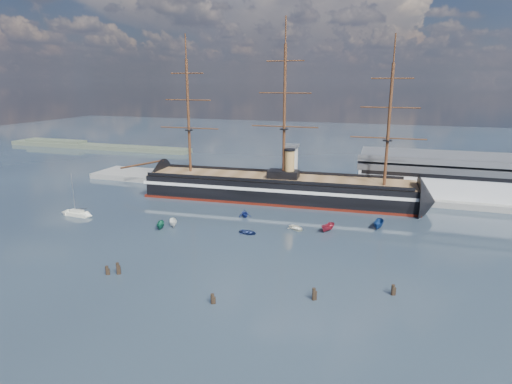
% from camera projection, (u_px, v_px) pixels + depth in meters
% --- Properties ---
extents(ground, '(600.00, 600.00, 0.00)m').
position_uv_depth(ground, '(253.00, 217.00, 125.78)').
color(ground, '#212B37').
rests_on(ground, ground).
extents(quay, '(180.00, 18.00, 2.00)m').
position_uv_depth(quay, '(311.00, 191.00, 155.76)').
color(quay, slate).
rests_on(quay, ground).
extents(warehouse, '(63.00, 21.00, 11.60)m').
position_uv_depth(warehouse, '(456.00, 176.00, 142.72)').
color(warehouse, '#B7BABC').
rests_on(warehouse, ground).
extents(quay_tower, '(5.00, 5.00, 15.00)m').
position_uv_depth(quay_tower, '(291.00, 165.00, 152.69)').
color(quay_tower, silver).
rests_on(quay_tower, ground).
extents(shoreline, '(120.00, 10.00, 4.00)m').
position_uv_depth(shoreline, '(84.00, 145.00, 255.26)').
color(shoreline, '#3F4C38').
rests_on(shoreline, ground).
extents(warship, '(113.36, 21.79, 53.94)m').
position_uv_depth(warship, '(272.00, 188.00, 143.11)').
color(warship, black).
rests_on(warship, ground).
extents(sailboat, '(8.22, 3.01, 12.90)m').
position_uv_depth(sailboat, '(77.00, 213.00, 126.48)').
color(sailboat, beige).
rests_on(sailboat, ground).
extents(motorboat_a, '(6.31, 5.08, 2.42)m').
position_uv_depth(motorboat_a, '(174.00, 227.00, 117.39)').
color(motorboat_a, white).
rests_on(motorboat_a, ground).
extents(motorboat_b, '(1.60, 3.12, 1.39)m').
position_uv_depth(motorboat_b, '(248.00, 234.00, 111.72)').
color(motorboat_b, navy).
rests_on(motorboat_b, ground).
extents(motorboat_c, '(6.65, 4.63, 2.50)m').
position_uv_depth(motorboat_c, '(328.00, 231.00, 113.70)').
color(motorboat_c, maroon).
rests_on(motorboat_c, ground).
extents(motorboat_d, '(7.11, 6.32, 2.46)m').
position_uv_depth(motorboat_d, '(245.00, 217.00, 125.85)').
color(motorboat_d, navy).
rests_on(motorboat_d, ground).
extents(motorboat_e, '(2.92, 3.27, 1.47)m').
position_uv_depth(motorboat_e, '(297.00, 230.00, 114.84)').
color(motorboat_e, silver).
rests_on(motorboat_e, ground).
extents(motorboat_f, '(7.37, 3.51, 2.84)m').
position_uv_depth(motorboat_f, '(378.00, 229.00, 115.79)').
color(motorboat_f, navy).
rests_on(motorboat_f, ground).
extents(motorboat_g, '(6.11, 4.13, 2.30)m').
position_uv_depth(motorboat_g, '(161.00, 229.00, 115.53)').
color(motorboat_g, '#165F45').
rests_on(motorboat_g, ground).
extents(piling_near_left, '(0.64, 0.64, 3.27)m').
position_uv_depth(piling_near_left, '(118.00, 274.00, 88.46)').
color(piling_near_left, black).
rests_on(piling_near_left, ground).
extents(piling_near_mid, '(0.64, 0.64, 2.62)m').
position_uv_depth(piling_near_mid, '(213.00, 304.00, 76.77)').
color(piling_near_mid, black).
rests_on(piling_near_mid, ground).
extents(piling_near_right, '(0.64, 0.64, 3.05)m').
position_uv_depth(piling_near_right, '(314.00, 300.00, 78.09)').
color(piling_near_right, black).
rests_on(piling_near_right, ground).
extents(piling_far_right, '(0.64, 0.64, 2.80)m').
position_uv_depth(piling_far_right, '(392.00, 295.00, 79.86)').
color(piling_far_right, black).
rests_on(piling_far_right, ground).
extents(piling_extra, '(0.64, 0.64, 2.62)m').
position_uv_depth(piling_extra, '(107.00, 275.00, 88.24)').
color(piling_extra, black).
rests_on(piling_extra, ground).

